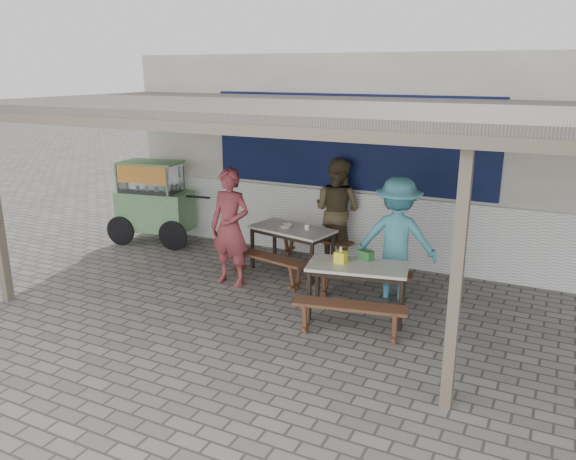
% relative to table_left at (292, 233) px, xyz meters
% --- Properties ---
extents(ground, '(60.00, 60.00, 0.00)m').
position_rel_table_left_xyz_m(ground, '(0.72, -1.92, -0.67)').
color(ground, slate).
rests_on(ground, ground).
extents(back_wall, '(9.00, 1.28, 3.50)m').
position_rel_table_left_xyz_m(back_wall, '(0.72, 1.65, 1.05)').
color(back_wall, silver).
rests_on(back_wall, ground).
extents(warung_roof, '(9.00, 4.21, 2.81)m').
position_rel_table_left_xyz_m(warung_roof, '(0.74, -1.03, 2.04)').
color(warung_roof, '#5F5551').
rests_on(warung_roof, ground).
extents(table_left, '(1.46, 0.96, 0.75)m').
position_rel_table_left_xyz_m(table_left, '(0.00, 0.00, 0.00)').
color(table_left, white).
rests_on(table_left, ground).
extents(bench_left_street, '(1.47, 0.57, 0.45)m').
position_rel_table_left_xyz_m(bench_left_street, '(-0.13, -0.64, -0.33)').
color(bench_left_street, brown).
rests_on(bench_left_street, ground).
extents(bench_left_wall, '(1.47, 0.57, 0.45)m').
position_rel_table_left_xyz_m(bench_left_wall, '(0.13, 0.64, -0.33)').
color(bench_left_wall, brown).
rests_on(bench_left_wall, ground).
extents(table_right, '(1.42, 0.91, 0.75)m').
position_rel_table_left_xyz_m(table_right, '(1.57, -1.24, -0.00)').
color(table_right, white).
rests_on(table_right, ground).
extents(bench_right_street, '(1.44, 0.55, 0.45)m').
position_rel_table_left_xyz_m(bench_right_street, '(1.69, -1.85, -0.34)').
color(bench_right_street, brown).
rests_on(bench_right_street, ground).
extents(bench_right_wall, '(1.44, 0.55, 0.45)m').
position_rel_table_left_xyz_m(bench_right_wall, '(1.44, -0.62, -0.34)').
color(bench_right_wall, brown).
rests_on(bench_right_wall, ground).
extents(vendor_cart, '(1.90, 1.00, 1.58)m').
position_rel_table_left_xyz_m(vendor_cart, '(-3.09, 0.31, 0.19)').
color(vendor_cart, '#749E69').
rests_on(vendor_cart, ground).
extents(patron_street_side, '(0.67, 0.44, 1.82)m').
position_rel_table_left_xyz_m(patron_street_side, '(-0.62, -0.89, 0.24)').
color(patron_street_side, brown).
rests_on(patron_street_side, ground).
extents(patron_wall_side, '(1.00, 0.85, 1.81)m').
position_rel_table_left_xyz_m(patron_wall_side, '(0.46, 0.83, 0.24)').
color(patron_wall_side, brown).
rests_on(patron_wall_side, ground).
extents(patron_right_table, '(1.25, 0.85, 1.79)m').
position_rel_table_left_xyz_m(patron_right_table, '(1.82, -0.29, 0.22)').
color(patron_right_table, '#4AA1B3').
rests_on(patron_right_table, ground).
extents(tissue_box, '(0.15, 0.15, 0.15)m').
position_rel_table_left_xyz_m(tissue_box, '(1.32, -1.23, 0.15)').
color(tissue_box, yellow).
rests_on(tissue_box, table_right).
extents(donation_box, '(0.23, 0.19, 0.13)m').
position_rel_table_left_xyz_m(donation_box, '(1.59, -0.99, 0.15)').
color(donation_box, '#2D6636').
rests_on(donation_box, table_right).
extents(condiment_jar, '(0.08, 0.08, 0.09)m').
position_rel_table_left_xyz_m(condiment_jar, '(0.26, 0.02, 0.12)').
color(condiment_jar, white).
rests_on(condiment_jar, table_left).
extents(condiment_bowl, '(0.24, 0.24, 0.05)m').
position_rel_table_left_xyz_m(condiment_bowl, '(-0.10, -0.02, 0.10)').
color(condiment_bowl, white).
rests_on(condiment_bowl, table_left).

